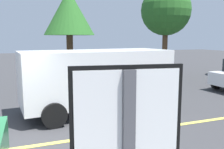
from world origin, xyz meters
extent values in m
cube|color=#E0D14C|center=(3.00, 0.00, 0.01)|extent=(28.00, 0.16, 0.01)
cube|color=white|center=(3.04, 2.25, 1.29)|extent=(5.34, 2.41, 1.82)
cube|color=black|center=(5.11, 2.42, 1.69)|extent=(0.31, 1.85, 0.80)
cylinder|color=black|center=(4.72, 3.39, 0.38)|extent=(0.78, 0.32, 0.76)
cylinder|color=black|center=(4.88, 1.40, 0.38)|extent=(0.78, 0.32, 0.76)
cylinder|color=black|center=(1.19, 3.11, 0.38)|extent=(0.78, 0.32, 0.76)
cylinder|color=black|center=(1.35, 1.11, 0.38)|extent=(0.78, 0.32, 0.76)
cylinder|color=black|center=(10.02, 3.83, 0.32)|extent=(0.65, 0.27, 0.64)
cylinder|color=#513823|center=(9.75, 8.39, 1.76)|extent=(0.35, 0.35, 3.52)
sphere|color=#286023|center=(9.75, 8.39, 4.43)|extent=(3.29, 3.29, 3.29)
cylinder|color=#513823|center=(2.80, 5.84, 1.38)|extent=(0.31, 0.31, 2.77)
cone|color=#286023|center=(2.80, 5.84, 3.83)|extent=(2.40, 2.40, 2.13)
camera|label=1|loc=(0.45, -6.08, 2.64)|focal=39.83mm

